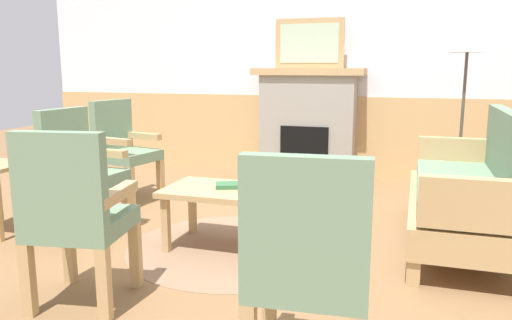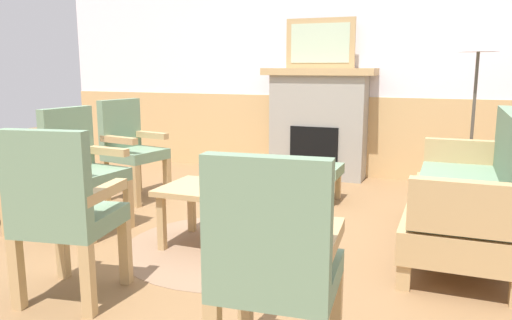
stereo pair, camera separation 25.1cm
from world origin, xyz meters
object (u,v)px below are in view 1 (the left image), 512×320
(fireplace, at_px, (308,122))
(floor_lamp_by_couch, at_px, (467,50))
(framed_picture, at_px, (309,43))
(armchair_front_left, at_px, (75,211))
(footstool, at_px, (314,172))
(armchair_by_window_left, at_px, (78,166))
(couch, at_px, (468,192))
(armchair_front_center, at_px, (308,260))
(book_on_table, at_px, (230,185))
(coffee_table, at_px, (233,196))
(armchair_near_fireplace, at_px, (122,146))

(fireplace, relative_size, floor_lamp_by_couch, 0.77)
(framed_picture, relative_size, armchair_front_left, 0.82)
(footstool, bearing_deg, armchair_by_window_left, -134.72)
(framed_picture, xyz_separation_m, couch, (1.60, -1.96, -1.16))
(armchair_front_center, bearing_deg, footstool, 100.64)
(footstool, bearing_deg, framed_picture, 105.69)
(floor_lamp_by_couch, bearing_deg, book_on_table, -130.89)
(framed_picture, xyz_separation_m, armchair_front_center, (0.84, -3.93, -1.02))
(coffee_table, xyz_separation_m, armchair_front_center, (0.84, -1.38, 0.15))
(armchair_front_left, bearing_deg, armchair_by_window_left, 126.49)
(armchair_by_window_left, height_order, floor_lamp_by_couch, floor_lamp_by_couch)
(book_on_table, distance_m, footstool, 1.49)
(armchair_front_left, bearing_deg, footstool, 73.24)
(framed_picture, distance_m, couch, 2.79)
(armchair_near_fireplace, relative_size, floor_lamp_by_couch, 0.58)
(book_on_table, relative_size, floor_lamp_by_couch, 0.13)
(framed_picture, height_order, book_on_table, framed_picture)
(fireplace, xyz_separation_m, armchair_front_center, (0.84, -3.93, -0.11))
(armchair_by_window_left, bearing_deg, armchair_front_center, -32.30)
(armchair_near_fireplace, distance_m, armchair_front_center, 3.25)
(framed_picture, height_order, armchair_front_left, framed_picture)
(armchair_near_fireplace, relative_size, armchair_by_window_left, 1.00)
(book_on_table, relative_size, armchair_front_left, 0.21)
(book_on_table, bearing_deg, armchair_front_left, -111.65)
(footstool, distance_m, armchair_by_window_left, 2.20)
(framed_picture, xyz_separation_m, armchair_front_left, (-0.48, -3.65, -1.02))
(fireplace, xyz_separation_m, floor_lamp_by_couch, (1.64, -0.59, 0.80))
(armchair_by_window_left, xyz_separation_m, armchair_front_center, (2.08, -1.31, 0.00))
(coffee_table, xyz_separation_m, armchair_front_left, (-0.48, -1.10, 0.15))
(armchair_front_center, bearing_deg, armchair_front_left, 167.80)
(framed_picture, distance_m, armchair_by_window_left, 3.07)
(armchair_near_fireplace, bearing_deg, framed_picture, 48.19)
(armchair_near_fireplace, height_order, armchair_front_left, same)
(fireplace, distance_m, armchair_by_window_left, 2.90)
(fireplace, distance_m, armchair_near_fireplace, 2.21)
(armchair_by_window_left, bearing_deg, couch, 13.01)
(book_on_table, distance_m, armchair_front_left, 1.22)
(fireplace, distance_m, floor_lamp_by_couch, 1.92)
(coffee_table, relative_size, armchair_by_window_left, 0.98)
(book_on_table, bearing_deg, armchair_by_window_left, -175.04)
(book_on_table, height_order, floor_lamp_by_couch, floor_lamp_by_couch)
(armchair_near_fireplace, bearing_deg, footstool, 18.10)
(framed_picture, xyz_separation_m, footstool, (0.30, -1.07, -1.28))
(footstool, xyz_separation_m, armchair_front_center, (0.54, -2.87, 0.25))
(book_on_table, bearing_deg, fireplace, 89.36)
(armchair_front_center, bearing_deg, coffee_table, 121.16)
(fireplace, height_order, armchair_front_left, fireplace)
(framed_picture, bearing_deg, armchair_front_left, -97.47)
(footstool, relative_size, armchair_by_window_left, 0.41)
(book_on_table, height_order, armchair_by_window_left, armchair_by_window_left)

